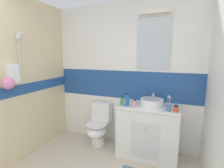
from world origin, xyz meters
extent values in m
cube|color=white|center=(0.00, 2.45, 0.42)|extent=(3.20, 0.10, 0.85)
cube|color=#234C8C|center=(0.00, 2.45, 1.10)|extent=(3.20, 0.10, 0.50)
cube|color=white|center=(0.00, 2.45, 1.93)|extent=(3.20, 0.10, 1.15)
cube|color=silver|center=(0.50, 2.39, 1.81)|extent=(0.53, 0.02, 0.81)
cube|color=white|center=(0.50, 2.35, 2.29)|extent=(0.51, 0.10, 0.08)
cube|color=beige|center=(-1.35, 1.20, 1.25)|extent=(0.10, 3.48, 2.50)
cube|color=#234C8C|center=(-1.30, 1.20, 1.11)|extent=(0.01, 3.48, 0.16)
cube|color=white|center=(-1.25, 1.23, 1.37)|extent=(0.10, 0.14, 0.26)
cylinder|color=silver|center=(-1.27, 1.37, 1.64)|extent=(0.02, 0.02, 0.53)
cylinder|color=silver|center=(-1.23, 1.37, 1.90)|extent=(0.10, 0.07, 0.11)
sphere|color=pink|center=(-1.20, 1.10, 1.26)|extent=(0.16, 0.16, 0.16)
cube|color=white|center=(0.50, 2.15, 0.41)|extent=(0.94, 0.50, 0.82)
cube|color=white|center=(0.50, 2.14, 0.83)|extent=(0.96, 0.52, 0.03)
cube|color=silver|center=(0.50, 1.90, 0.37)|extent=(0.42, 0.01, 0.57)
cylinder|color=silver|center=(0.50, 1.88, 0.57)|extent=(0.02, 0.02, 0.03)
cylinder|color=white|center=(0.54, 2.14, 0.90)|extent=(0.35, 0.35, 0.11)
cylinder|color=#AFB1BA|center=(0.54, 2.14, 0.95)|extent=(0.29, 0.29, 0.01)
cylinder|color=silver|center=(0.54, 2.34, 0.93)|extent=(0.03, 0.03, 0.16)
cylinder|color=silver|center=(0.54, 2.25, 1.01)|extent=(0.02, 0.16, 0.02)
cylinder|color=white|center=(-0.40, 2.12, 0.09)|extent=(0.24, 0.24, 0.18)
ellipsoid|color=white|center=(-0.40, 2.08, 0.29)|extent=(0.34, 0.42, 0.22)
cylinder|color=white|center=(-0.40, 2.08, 0.41)|extent=(0.37, 0.37, 0.02)
cube|color=white|center=(-0.40, 2.29, 0.58)|extent=(0.36, 0.17, 0.36)
cylinder|color=silver|center=(-0.40, 2.29, 0.77)|extent=(0.04, 0.04, 0.02)
cylinder|color=#4C7299|center=(0.80, 1.98, 0.89)|extent=(0.08, 0.08, 0.09)
cylinder|color=#3FB259|center=(0.78, 1.97, 0.97)|extent=(0.01, 0.02, 0.19)
cube|color=white|center=(0.78, 1.97, 1.06)|extent=(0.01, 0.02, 0.03)
cylinder|color=#D872BF|center=(0.80, 1.97, 0.96)|extent=(0.04, 0.02, 0.18)
cube|color=white|center=(0.80, 1.97, 1.05)|extent=(0.02, 0.02, 0.03)
cylinder|color=green|center=(0.10, 1.99, 0.91)|extent=(0.05, 0.05, 0.11)
cylinder|color=#262626|center=(0.10, 1.99, 0.98)|extent=(0.01, 0.01, 0.04)
cylinder|color=#262626|center=(0.10, 1.98, 1.00)|extent=(0.01, 0.02, 0.01)
cylinder|color=#2659B2|center=(0.19, 1.99, 0.94)|extent=(0.06, 0.06, 0.18)
cylinder|color=black|center=(0.19, 1.99, 1.04)|extent=(0.04, 0.04, 0.02)
cylinder|color=#D84C33|center=(0.89, 1.97, 0.89)|extent=(0.07, 0.07, 0.07)
cylinder|color=black|center=(0.89, 1.97, 0.93)|extent=(0.05, 0.05, 0.02)
cube|color=pink|center=(0.31, 1.97, 0.90)|extent=(0.05, 0.03, 0.10)
cylinder|color=black|center=(0.31, 1.97, 0.96)|extent=(0.03, 0.03, 0.02)
camera|label=1|loc=(0.89, -0.40, 1.63)|focal=26.68mm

